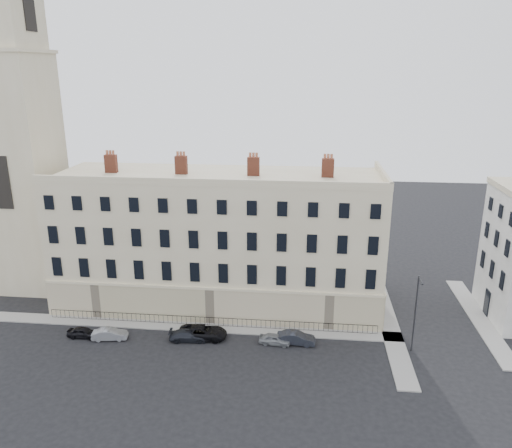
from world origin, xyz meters
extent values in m
plane|color=black|center=(0.00, 0.00, 0.00)|extent=(160.00, 160.00, 0.00)
cube|color=beige|center=(-6.00, 12.00, 7.50)|extent=(36.00, 12.00, 15.00)
cube|color=beige|center=(-6.00, 5.92, 2.00)|extent=(36.10, 0.18, 4.00)
cube|color=beige|center=(12.08, 12.00, 2.00)|extent=(0.18, 12.10, 4.00)
cube|color=beige|center=(-6.00, 6.15, 15.40)|extent=(36.00, 0.35, 0.80)
cube|color=beige|center=(11.85, 12.00, 15.40)|extent=(0.35, 12.00, 0.80)
cube|color=brown|center=(-18.00, 12.00, 16.00)|extent=(1.30, 0.70, 2.00)
cube|color=brown|center=(-10.00, 12.00, 16.00)|extent=(1.30, 0.70, 2.00)
cube|color=brown|center=(-2.00, 12.00, 16.00)|extent=(1.30, 0.70, 2.00)
cube|color=brown|center=(6.00, 12.00, 16.00)|extent=(1.30, 0.70, 2.00)
cube|color=beige|center=(-30.00, 14.00, 14.00)|extent=(8.00, 8.00, 28.00)
cube|color=gray|center=(-10.00, 5.00, 0.06)|extent=(48.00, 2.00, 0.12)
cube|color=gray|center=(13.00, 8.00, 0.06)|extent=(2.00, 24.00, 0.12)
cube|color=gray|center=(23.00, 10.00, 0.06)|extent=(2.00, 20.00, 0.12)
cube|color=black|center=(-6.00, 5.40, 1.02)|extent=(35.00, 0.04, 0.04)
cube|color=black|center=(-6.00, 5.40, 0.12)|extent=(35.00, 0.04, 0.04)
imported|color=black|center=(-18.31, 1.82, 0.55)|extent=(3.24, 1.38, 1.09)
imported|color=gray|center=(-15.46, 1.72, 0.58)|extent=(3.66, 1.77, 1.16)
imported|color=black|center=(-7.52, 2.32, 0.56)|extent=(3.99, 1.93, 1.12)
imported|color=black|center=(-6.19, 2.89, 0.68)|extent=(4.95, 2.40, 1.36)
imported|color=gray|center=(1.16, 2.52, 0.54)|extent=(3.28, 1.62, 1.08)
imported|color=#21242D|center=(3.22, 2.80, 0.63)|extent=(3.88, 1.52, 1.26)
cylinder|color=#2E2F33|center=(14.39, 2.69, 3.94)|extent=(0.16, 0.16, 7.87)
cylinder|color=#2E2F33|center=(14.39, 2.00, 7.78)|extent=(0.11, 1.48, 0.10)
cube|color=#2E2F33|center=(14.38, 1.31, 7.73)|extent=(0.18, 0.49, 0.12)
camera|label=1|loc=(3.82, -41.11, 26.16)|focal=35.00mm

